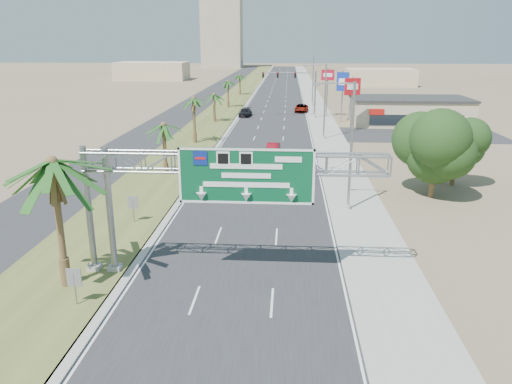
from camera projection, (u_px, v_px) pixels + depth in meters
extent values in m
cube|color=#28282B|center=(278.00, 95.00, 124.00)|extent=(12.00, 300.00, 0.02)
cube|color=#9E9B93|center=(312.00, 95.00, 123.46)|extent=(4.00, 300.00, 0.10)
cube|color=#505827|center=(238.00, 95.00, 124.60)|extent=(7.00, 300.00, 0.12)
cube|color=#28282B|center=(210.00, 95.00, 125.05)|extent=(8.00, 300.00, 0.02)
cylinder|color=gray|center=(110.00, 211.00, 27.85)|extent=(0.36, 0.36, 7.40)
cylinder|color=gray|center=(89.00, 211.00, 27.92)|extent=(0.36, 0.36, 7.40)
cube|color=#9E9B93|center=(115.00, 268.00, 28.86)|extent=(0.70, 0.70, 0.40)
cube|color=#9E9B93|center=(95.00, 268.00, 28.94)|extent=(0.70, 0.70, 0.40)
cube|color=#074A29|center=(246.00, 176.00, 26.25)|extent=(7.20, 0.12, 3.00)
cube|color=navy|center=(200.00, 158.00, 26.05)|extent=(0.75, 0.03, 0.75)
cone|color=white|center=(246.00, 197.00, 26.50)|extent=(0.56, 0.56, 0.45)
cylinder|color=brown|center=(60.00, 227.00, 26.12)|extent=(0.36, 0.36, 7.00)
cylinder|color=brown|center=(65.00, 273.00, 26.89)|extent=(0.54, 0.54, 1.68)
cylinder|color=brown|center=(165.00, 150.00, 49.35)|extent=(0.36, 0.36, 5.00)
cylinder|color=brown|center=(166.00, 169.00, 49.90)|extent=(0.54, 0.54, 1.20)
cylinder|color=brown|center=(194.00, 121.00, 64.52)|extent=(0.36, 0.36, 5.80)
cylinder|color=brown|center=(195.00, 138.00, 65.16)|extent=(0.54, 0.54, 1.39)
cylinder|color=brown|center=(214.00, 109.00, 81.90)|extent=(0.36, 0.36, 4.50)
cylinder|color=brown|center=(215.00, 119.00, 82.40)|extent=(0.54, 0.54, 1.08)
cylinder|color=brown|center=(228.00, 95.00, 99.95)|extent=(0.36, 0.36, 5.20)
cylinder|color=brown|center=(228.00, 105.00, 100.52)|extent=(0.54, 0.54, 1.25)
cylinder|color=brown|center=(240.00, 85.00, 123.89)|extent=(0.36, 0.36, 4.80)
cylinder|color=brown|center=(240.00, 93.00, 124.42)|extent=(0.54, 0.54, 1.15)
cylinder|color=gray|center=(351.00, 148.00, 38.03)|extent=(0.20, 0.20, 10.00)
cylinder|color=gray|center=(336.00, 83.00, 36.71)|extent=(2.80, 0.12, 0.12)
cube|color=slate|center=(317.00, 85.00, 36.82)|extent=(0.50, 0.22, 0.18)
cylinder|color=#9E9B93|center=(348.00, 207.00, 39.40)|extent=(0.44, 0.44, 0.50)
cylinder|color=gray|center=(325.00, 102.00, 66.68)|extent=(0.20, 0.20, 10.00)
cylinder|color=gray|center=(316.00, 65.00, 65.37)|extent=(2.80, 0.12, 0.12)
cube|color=slate|center=(305.00, 66.00, 65.48)|extent=(0.50, 0.22, 0.18)
cylinder|color=#9E9B93|center=(323.00, 137.00, 68.06)|extent=(0.44, 0.44, 0.50)
cylinder|color=gray|center=(313.00, 82.00, 101.07)|extent=(0.20, 0.20, 10.00)
cylinder|color=gray|center=(307.00, 57.00, 99.76)|extent=(2.80, 0.12, 0.12)
cube|color=slate|center=(300.00, 57.00, 99.87)|extent=(0.50, 0.22, 0.18)
cylinder|color=#9E9B93|center=(312.00, 105.00, 102.45)|extent=(0.44, 0.44, 0.50)
cylinder|color=gray|center=(315.00, 95.00, 86.10)|extent=(0.28, 0.28, 8.00)
cylinder|color=gray|center=(286.00, 73.00, 85.34)|extent=(10.00, 0.18, 0.18)
cube|color=black|center=(295.00, 75.00, 85.17)|extent=(0.32, 0.18, 0.95)
cube|color=black|center=(278.00, 75.00, 85.35)|extent=(0.32, 0.18, 0.95)
cube|color=black|center=(263.00, 75.00, 85.51)|extent=(0.32, 0.18, 0.95)
sphere|color=red|center=(295.00, 73.00, 84.97)|extent=(0.22, 0.22, 0.22)
imported|color=black|center=(316.00, 77.00, 85.23)|extent=(0.16, 0.16, 0.60)
cylinder|color=#9E9B93|center=(314.00, 116.00, 87.17)|extent=(0.56, 0.56, 0.60)
cube|color=tan|center=(409.00, 112.00, 80.03)|extent=(18.00, 10.00, 4.00)
cylinder|color=brown|center=(433.00, 175.00, 42.26)|extent=(0.44, 0.44, 3.90)
sphere|color=#183412|center=(436.00, 145.00, 41.51)|extent=(4.50, 4.50, 4.50)
cylinder|color=brown|center=(454.00, 168.00, 45.99)|extent=(0.44, 0.44, 3.30)
sphere|color=#183412|center=(457.00, 144.00, 45.35)|extent=(3.50, 3.50, 3.50)
cylinder|color=gray|center=(75.00, 290.00, 24.87)|extent=(0.08, 0.08, 1.80)
cube|color=slate|center=(74.00, 277.00, 24.67)|extent=(0.75, 0.06, 0.95)
cylinder|color=gray|center=(134.00, 212.00, 36.38)|extent=(0.08, 0.08, 1.80)
cube|color=slate|center=(133.00, 202.00, 36.18)|extent=(0.75, 0.06, 0.95)
cube|color=tan|center=(222.00, 32.00, 254.65)|extent=(20.00, 16.00, 35.00)
cube|color=tan|center=(152.00, 71.00, 173.68)|extent=(24.00, 14.00, 6.00)
cube|color=tan|center=(380.00, 77.00, 150.07)|extent=(20.00, 12.00, 5.00)
imported|color=black|center=(205.00, 176.00, 46.55)|extent=(1.96, 4.34, 1.45)
imported|color=maroon|center=(273.00, 149.00, 58.81)|extent=(1.78, 4.06, 1.30)
imported|color=gray|center=(301.00, 108.00, 94.38)|extent=(2.76, 5.34, 1.44)
imported|color=black|center=(245.00, 112.00, 88.74)|extent=(2.25, 4.91, 1.39)
cylinder|color=gray|center=(351.00, 105.00, 72.35)|extent=(0.20, 0.20, 8.00)
cube|color=red|center=(352.00, 87.00, 71.60)|extent=(2.38, 1.02, 2.40)
cube|color=white|center=(353.00, 87.00, 71.43)|extent=(1.61, 0.55, 0.84)
cylinder|color=gray|center=(342.00, 97.00, 81.20)|extent=(0.20, 0.20, 8.29)
cube|color=#102D99|center=(343.00, 82.00, 80.49)|extent=(1.96, 1.05, 3.00)
cube|color=white|center=(343.00, 82.00, 80.32)|extent=(1.31, 0.58, 1.05)
cylinder|color=gray|center=(327.00, 93.00, 86.90)|extent=(0.20, 0.20, 8.37)
cube|color=#B20E25|center=(328.00, 75.00, 86.01)|extent=(2.21, 0.79, 1.80)
cube|color=white|center=(328.00, 75.00, 85.84)|extent=(1.51, 0.39, 0.63)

